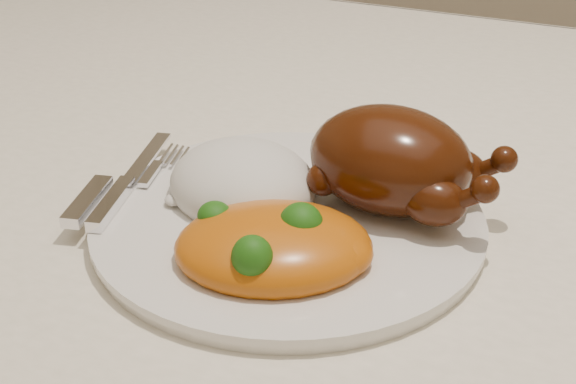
% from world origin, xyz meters
% --- Properties ---
extents(dining_table, '(1.60, 0.90, 0.76)m').
position_xyz_m(dining_table, '(0.00, 0.00, 0.67)').
color(dining_table, brown).
rests_on(dining_table, floor).
extents(tablecloth, '(1.73, 1.03, 0.18)m').
position_xyz_m(tablecloth, '(0.00, 0.00, 0.74)').
color(tablecloth, white).
rests_on(tablecloth, dining_table).
extents(dinner_plate, '(0.33, 0.33, 0.01)m').
position_xyz_m(dinner_plate, '(-0.15, -0.11, 0.77)').
color(dinner_plate, white).
rests_on(dinner_plate, tablecloth).
extents(roast_chicken, '(0.16, 0.10, 0.08)m').
position_xyz_m(roast_chicken, '(-0.08, -0.06, 0.82)').
color(roast_chicken, '#3F1906').
rests_on(roast_chicken, dinner_plate).
extents(rice_mound, '(0.15, 0.15, 0.06)m').
position_xyz_m(rice_mound, '(-0.20, -0.10, 0.79)').
color(rice_mound, white).
rests_on(rice_mound, dinner_plate).
extents(mac_and_cheese, '(0.17, 0.15, 0.06)m').
position_xyz_m(mac_and_cheese, '(-0.13, -0.17, 0.79)').
color(mac_and_cheese, orange).
rests_on(mac_and_cheese, dinner_plate).
extents(cutlery, '(0.05, 0.17, 0.01)m').
position_xyz_m(cutlery, '(-0.29, -0.13, 0.79)').
color(cutlery, silver).
rests_on(cutlery, dinner_plate).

